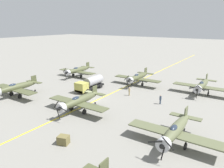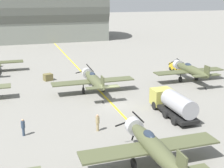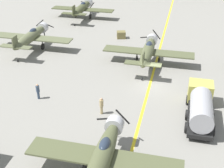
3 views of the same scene
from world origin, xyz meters
name	(u,v)px [view 2 (image 2 of 3)]	position (x,y,z in m)	size (l,w,h in m)	color
ground_plane	(113,105)	(0.00, 0.00, 0.00)	(400.00, 400.00, 0.00)	gray
taxiway_stripe	(113,104)	(0.00, 0.00, 0.00)	(0.30, 160.00, 0.01)	yellow
airplane_near_center	(153,146)	(-1.65, -15.65, 2.01)	(12.00, 9.98, 3.65)	#4F5435
airplane_mid_center	(94,80)	(-1.07, 5.41, 2.01)	(12.00, 9.98, 3.65)	#515638
airplane_mid_right	(190,70)	(15.42, 6.55, 2.01)	(12.00, 9.98, 3.65)	#4C5133
fuel_tanker	(173,103)	(5.61, -5.77, 1.51)	(2.68, 8.00, 2.98)	black
tow_tractor	(176,67)	(16.98, 14.07, 0.79)	(1.57, 2.60, 1.79)	gold
ground_crew_walking	(98,122)	(-4.00, -7.26, 1.02)	(0.41, 0.41, 1.86)	tan
ground_crew_inspecting	(23,127)	(-11.48, -6.05, 0.99)	(0.40, 0.40, 1.82)	#334256
supply_crate_by_tanker	(48,77)	(-6.59, 14.49, 0.57)	(1.36, 1.13, 1.13)	brown
hangar	(40,11)	(-2.62, 64.72, 8.63)	(38.62, 21.39, 21.39)	gray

